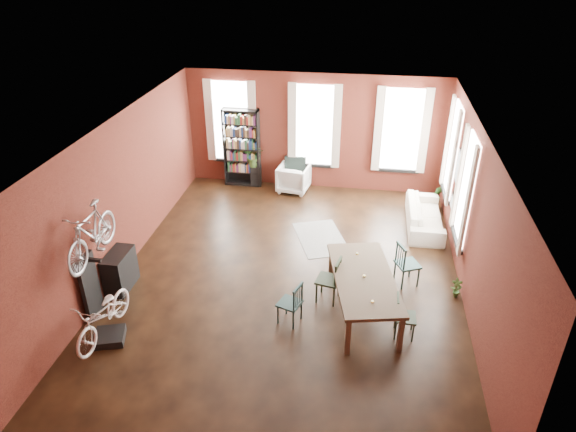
% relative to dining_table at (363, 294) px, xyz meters
% --- Properties ---
extents(room, '(9.00, 9.04, 3.22)m').
position_rel_dining_table_xyz_m(room, '(-1.30, 1.54, 1.73)').
color(room, black).
rests_on(room, ground).
extents(dining_table, '(1.54, 2.53, 0.80)m').
position_rel_dining_table_xyz_m(dining_table, '(0.00, 0.00, 0.00)').
color(dining_table, brown).
rests_on(dining_table, ground).
extents(dining_chair_a, '(0.50, 0.50, 0.85)m').
position_rel_dining_table_xyz_m(dining_chair_a, '(-1.30, -0.50, 0.02)').
color(dining_chair_a, '#163131').
rests_on(dining_chair_a, ground).
extents(dining_chair_b, '(0.51, 0.51, 0.94)m').
position_rel_dining_table_xyz_m(dining_chair_b, '(-0.67, 0.27, 0.07)').
color(dining_chair_b, '#21301C').
rests_on(dining_chair_b, ground).
extents(dining_chair_c, '(0.38, 0.38, 0.81)m').
position_rel_dining_table_xyz_m(dining_chair_c, '(0.76, -0.54, 0.01)').
color(dining_chair_c, black).
rests_on(dining_chair_c, ground).
extents(dining_chair_d, '(0.57, 0.57, 0.93)m').
position_rel_dining_table_xyz_m(dining_chair_d, '(0.87, 1.06, 0.06)').
color(dining_chair_d, '#1A3A38').
rests_on(dining_chair_d, ground).
extents(bookshelf, '(1.00, 0.32, 2.20)m').
position_rel_dining_table_xyz_m(bookshelf, '(-3.54, 5.22, 0.70)').
color(bookshelf, black).
rests_on(bookshelf, ground).
extents(white_armchair, '(0.91, 0.87, 0.83)m').
position_rel_dining_table_xyz_m(white_armchair, '(-2.05, 5.02, 0.02)').
color(white_armchair, silver).
rests_on(white_armchair, ground).
extents(cream_sofa, '(0.61, 2.08, 0.81)m').
position_rel_dining_table_xyz_m(cream_sofa, '(1.41, 3.52, 0.01)').
color(cream_sofa, beige).
rests_on(cream_sofa, ground).
extents(striped_rug, '(1.54, 1.89, 0.01)m').
position_rel_dining_table_xyz_m(striped_rug, '(-1.03, 2.55, -0.39)').
color(striped_rug, black).
rests_on(striped_rug, ground).
extents(bike_trainer, '(0.63, 0.63, 0.15)m').
position_rel_dining_table_xyz_m(bike_trainer, '(-4.36, -1.49, -0.33)').
color(bike_trainer, black).
rests_on(bike_trainer, ground).
extents(bike_wall_rack, '(0.16, 0.60, 1.30)m').
position_rel_dining_table_xyz_m(bike_wall_rack, '(-4.94, -0.88, 0.25)').
color(bike_wall_rack, black).
rests_on(bike_wall_rack, ground).
extents(console_table, '(0.40, 0.80, 0.80)m').
position_rel_dining_table_xyz_m(console_table, '(-4.82, 0.02, -0.00)').
color(console_table, black).
rests_on(console_table, ground).
extents(plant_stand, '(0.33, 0.33, 0.59)m').
position_rel_dining_table_xyz_m(plant_stand, '(-3.16, 5.22, -0.11)').
color(plant_stand, black).
rests_on(plant_stand, ground).
extents(plant_by_sofa, '(0.38, 0.66, 0.29)m').
position_rel_dining_table_xyz_m(plant_by_sofa, '(1.76, 4.60, -0.25)').
color(plant_by_sofa, '#2B6227').
rests_on(plant_by_sofa, ground).
extents(plant_small, '(0.29, 0.44, 0.15)m').
position_rel_dining_table_xyz_m(plant_small, '(1.83, 0.75, -0.33)').
color(plant_small, '#315823').
rests_on(plant_small, ground).
extents(bicycle_floor, '(0.63, 0.88, 1.60)m').
position_rel_dining_table_xyz_m(bicycle_floor, '(-4.38, -1.50, 0.54)').
color(bicycle_floor, silver).
rests_on(bicycle_floor, bike_trainer).
extents(bicycle_hung, '(0.47, 1.00, 1.66)m').
position_rel_dining_table_xyz_m(bicycle_hung, '(-4.69, -0.88, 1.73)').
color(bicycle_hung, '#A5A8AD').
rests_on(bicycle_hung, bike_wall_rack).
extents(plant_on_stand, '(0.67, 0.72, 0.49)m').
position_rel_dining_table_xyz_m(plant_on_stand, '(-3.20, 5.20, 0.43)').
color(plant_on_stand, '#3B5F26').
rests_on(plant_on_stand, plant_stand).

